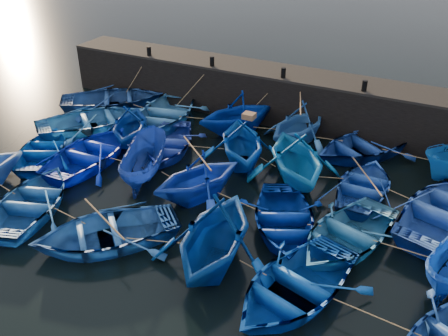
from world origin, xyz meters
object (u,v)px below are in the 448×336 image
at_px(boat_13, 44,150).
at_px(wooden_crate, 249,116).
at_px(boat_0, 113,99).
at_px(boat_8, 168,143).

distance_m(boat_13, wooden_crate, 9.52).
height_order(boat_0, wooden_crate, wooden_crate).
distance_m(boat_0, boat_13, 6.17).
relative_size(boat_13, wooden_crate, 8.37).
height_order(boat_0, boat_13, boat_0).
bearing_deg(boat_0, wooden_crate, -142.45).
xyz_separation_m(boat_0, wooden_crate, (9.42, -2.48, 1.83)).
xyz_separation_m(boat_13, wooden_crate, (8.58, 3.64, 1.98)).
bearing_deg(boat_8, wooden_crate, -12.64).
height_order(boat_8, boat_13, boat_8).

